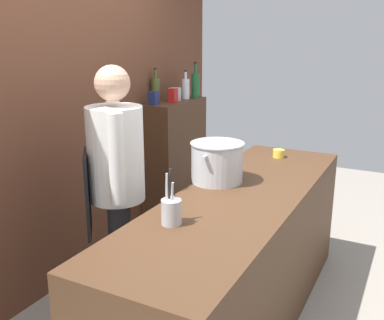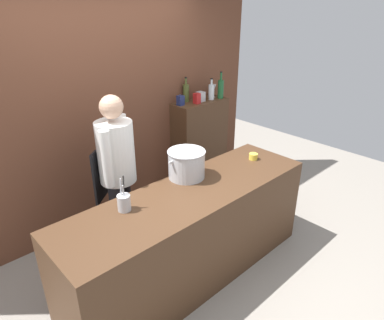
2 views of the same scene
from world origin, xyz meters
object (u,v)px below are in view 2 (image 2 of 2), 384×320
wine_glass_short (213,89)px  chef (117,168)px  spice_tin_silver (201,97)px  wine_bottle_green (221,88)px  wine_bottle_olive (186,92)px  utensil_crock (124,202)px  spice_tin_navy (180,100)px  stockpot_large (187,164)px  spice_tin_red (197,98)px  wine_bottle_clear (211,92)px  butter_jar (253,156)px

wine_glass_short → chef: bearing=-164.6°
wine_glass_short → spice_tin_silver: size_ratio=1.39×
chef → wine_bottle_green: chef is taller
spice_tin_silver → wine_bottle_olive: bearing=140.9°
chef → spice_tin_silver: (1.55, 0.47, 0.32)m
utensil_crock → wine_bottle_olive: size_ratio=0.93×
chef → wine_bottle_olive: 1.57m
wine_glass_short → spice_tin_navy: bearing=178.8°
utensil_crock → spice_tin_navy: 1.89m
wine_bottle_olive → spice_tin_navy: (-0.16, -0.08, -0.06)m
stockpot_large → spice_tin_red: (1.00, 0.90, 0.26)m
wine_bottle_green → wine_bottle_olive: wine_bottle_green is taller
chef → wine_bottle_clear: bearing=155.6°
chef → stockpot_large: (0.44, -0.48, 0.07)m
wine_bottle_clear → spice_tin_navy: wine_bottle_clear is taller
butter_jar → wine_bottle_green: wine_bottle_green is taller
stockpot_large → utensil_crock: (-0.73, -0.08, -0.06)m
wine_bottle_olive → spice_tin_navy: 0.19m
chef → spice_tin_silver: chef is taller
wine_glass_short → spice_tin_red: bearing=-169.0°
spice_tin_red → stockpot_large: bearing=-137.9°
wine_bottle_olive → wine_bottle_clear: (0.31, -0.15, -0.01)m
wine_glass_short → spice_tin_navy: (-0.57, 0.01, -0.06)m
wine_glass_short → spice_tin_navy: 0.57m
wine_bottle_olive → wine_bottle_clear: wine_bottle_olive is taller
spice_tin_red → utensil_crock: bearing=-150.4°
stockpot_large → wine_bottle_green: bearing=32.1°
stockpot_large → wine_bottle_olive: size_ratio=1.32×
stockpot_large → wine_bottle_olive: 1.47m
wine_bottle_olive → spice_tin_silver: size_ratio=2.52×
stockpot_large → wine_bottle_clear: (1.27, 0.92, 0.30)m
butter_jar → wine_bottle_olive: 1.33m
spice_tin_navy → wine_bottle_green: bearing=-9.8°
utensil_crock → wine_glass_short: size_ratio=1.68×
stockpot_large → wine_glass_short: wine_glass_short is taller
wine_bottle_clear → wine_glass_short: wine_bottle_clear is taller
butter_jar → wine_bottle_clear: size_ratio=0.32×
stockpot_large → utensil_crock: 0.73m
wine_bottle_clear → spice_tin_red: bearing=-177.0°
spice_tin_silver → spice_tin_navy: (-0.30, 0.04, -0.00)m
wine_bottle_olive → wine_bottle_green: bearing=-22.0°
chef → wine_bottle_clear: (1.71, 0.44, 0.36)m
utensil_crock → stockpot_large: bearing=6.2°
wine_bottle_clear → wine_glass_short: bearing=30.2°
wine_bottle_green → wine_glass_short: bearing=112.3°
stockpot_large → wine_bottle_olive: bearing=47.9°
wine_bottle_clear → spice_tin_silver: 0.17m
utensil_crock → wine_bottle_olive: 2.07m
wine_bottle_clear → spice_tin_navy: size_ratio=2.30×
spice_tin_navy → wine_glass_short: bearing=-1.2°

